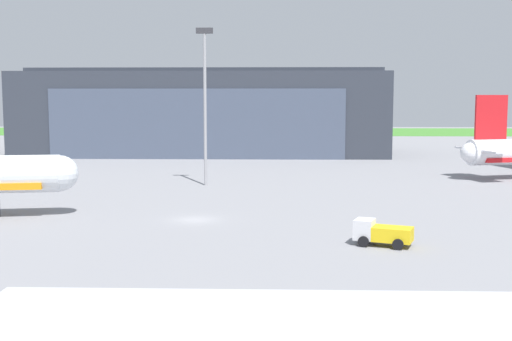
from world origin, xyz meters
name	(u,v)px	position (x,y,z in m)	size (l,w,h in m)	color
ground_plane	(195,220)	(0.00, 0.00, 0.00)	(440.00, 440.00, 0.00)	gray
grass_field_strip	(255,132)	(0.00, 179.66, 0.04)	(440.00, 56.00, 0.08)	#438630
maintenance_hangar	(204,113)	(-8.16, 83.17, 9.22)	(80.53, 31.00, 19.37)	#2D333D
stair_truck	(381,233)	(17.49, -11.42, 1.14)	(5.31, 3.75, 2.20)	silver
apron_light_mast	(205,96)	(-1.85, 27.23, 12.95)	(2.40, 0.50, 22.52)	#99999E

